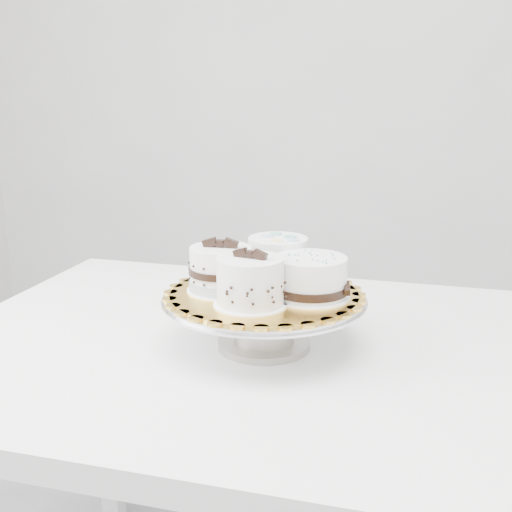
% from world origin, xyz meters
% --- Properties ---
extents(wall_back, '(3.50, 0.02, 2.80)m').
position_xyz_m(wall_back, '(0.00, 1.75, 1.40)').
color(wall_back, silver).
rests_on(wall_back, floor).
extents(table, '(1.30, 0.87, 0.75)m').
position_xyz_m(table, '(0.12, 0.02, 0.68)').
color(table, white).
rests_on(table, floor).
extents(cake_stand, '(0.35, 0.35, 0.10)m').
position_xyz_m(cake_stand, '(0.07, 0.00, 0.82)').
color(cake_stand, gray).
rests_on(cake_stand, table).
extents(cake_board, '(0.40, 0.40, 0.00)m').
position_xyz_m(cake_board, '(0.07, 0.00, 0.85)').
color(cake_board, gold).
rests_on(cake_board, cake_stand).
extents(cake_swirl, '(0.13, 0.13, 0.10)m').
position_xyz_m(cake_swirl, '(0.06, -0.07, 0.89)').
color(cake_swirl, white).
rests_on(cake_swirl, cake_board).
extents(cake_banded, '(0.12, 0.12, 0.10)m').
position_xyz_m(cake_banded, '(-0.01, -0.01, 0.89)').
color(cake_banded, white).
rests_on(cake_banded, cake_board).
extents(cake_dots, '(0.14, 0.14, 0.08)m').
position_xyz_m(cake_dots, '(0.07, 0.08, 0.89)').
color(cake_dots, white).
rests_on(cake_dots, cake_board).
extents(cake_ribbon, '(0.15, 0.14, 0.07)m').
position_xyz_m(cake_ribbon, '(0.15, -0.00, 0.88)').
color(cake_ribbon, white).
rests_on(cake_ribbon, cake_board).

